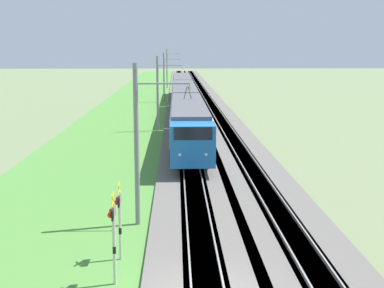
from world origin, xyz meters
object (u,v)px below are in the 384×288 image
object	(u,v)px
crossing_signal_near	(113,230)
crossing_signal_aux	(119,214)
catenary_mast_distant	(167,68)
catenary_mast_far	(164,77)
passenger_train	(184,98)
catenary_mast_mid	(158,93)
catenary_mast_near	(138,144)

from	to	relation	value
crossing_signal_near	crossing_signal_aux	xyz separation A→B (m)	(2.18, 0.03, -0.13)
crossing_signal_near	catenary_mast_distant	xyz separation A→B (m)	(91.28, -0.42, 2.02)
crossing_signal_aux	catenary_mast_far	bearing A→B (deg)	-90.43
catenary_mast_distant	passenger_train	bearing A→B (deg)	-176.57
catenary_mast_mid	crossing_signal_near	bearing A→B (deg)	179.30
catenary_mast_near	catenary_mast_mid	world-z (taller)	catenary_mast_near
crossing_signal_aux	catenary_mast_far	distance (m)	60.81
catenary_mast_mid	catenary_mast_near	bearing A→B (deg)	180.00
catenary_mast_mid	catenary_mast_distant	size ratio (longest dim) A/B	0.93
crossing_signal_near	crossing_signal_aux	size ratio (longest dim) A/B	1.06
catenary_mast_near	catenary_mast_mid	bearing A→B (deg)	-0.00
catenary_mast_near	catenary_mast_distant	bearing A→B (deg)	0.00
passenger_train	crossing_signal_aux	bearing A→B (deg)	-4.11
catenary_mast_mid	crossing_signal_aux	bearing A→B (deg)	179.20
passenger_train	catenary_mast_distant	world-z (taller)	catenary_mast_distant
catenary_mast_far	crossing_signal_aux	bearing A→B (deg)	179.57
catenary_mast_mid	catenary_mast_far	distance (m)	28.32
catenary_mast_near	crossing_signal_aux	bearing A→B (deg)	173.78
crossing_signal_aux	catenary_mast_mid	distance (m)	32.52
passenger_train	catenary_mast_distant	xyz separation A→B (m)	(45.16, 2.71, 1.80)
crossing_signal_aux	catenary_mast_near	distance (m)	4.60
crossing_signal_aux	catenary_mast_distant	bearing A→B (deg)	-90.29
catenary_mast_near	catenary_mast_distant	xyz separation A→B (m)	(84.95, 0.00, 0.21)
catenary_mast_mid	catenary_mast_far	xyz separation A→B (m)	(28.32, 0.00, 0.01)
catenary_mast_near	catenary_mast_mid	xyz separation A→B (m)	(28.32, -0.00, -0.05)
catenary_mast_near	catenary_mast_far	size ratio (longest dim) A/B	1.01
passenger_train	crossing_signal_aux	world-z (taller)	passenger_train
catenary_mast_distant	catenary_mast_near	bearing A→B (deg)	-180.00
crossing_signal_near	catenary_mast_mid	size ratio (longest dim) A/B	0.46
passenger_train	catenary_mast_far	xyz separation A→B (m)	(16.84, 2.70, 1.55)
passenger_train	catenary_mast_mid	size ratio (longest dim) A/B	8.70
passenger_train	crossing_signal_near	xyz separation A→B (m)	(-46.12, 3.13, -0.22)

